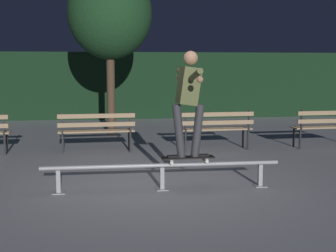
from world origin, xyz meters
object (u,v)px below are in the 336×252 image
(park_bench_right_center, at_px, (216,126))
(park_bench_rightmost, at_px, (328,124))
(grind_rail, at_px, (162,170))
(skateboard, at_px, (188,158))
(park_bench_left_center, at_px, (97,128))
(skateboarder, at_px, (189,95))
(tree_behind_benches, at_px, (110,14))

(park_bench_right_center, relative_size, park_bench_rightmost, 1.00)
(grind_rail, distance_m, skateboard, 0.42)
(park_bench_right_center, bearing_deg, skateboard, -110.34)
(park_bench_left_center, bearing_deg, skateboarder, -66.42)
(skateboard, relative_size, tree_behind_benches, 0.18)
(park_bench_rightmost, bearing_deg, skateboard, -139.65)
(park_bench_right_center, bearing_deg, tree_behind_benches, 127.62)
(park_bench_right_center, relative_size, tree_behind_benches, 0.36)
(park_bench_left_center, height_order, park_bench_rightmost, same)
(skateboard, xyz_separation_m, park_bench_right_center, (1.19, 3.20, 0.07))
(tree_behind_benches, bearing_deg, park_bench_rightmost, -31.04)
(tree_behind_benches, bearing_deg, skateboard, -80.26)
(grind_rail, bearing_deg, skateboard, 0.00)
(park_bench_right_center, xyz_separation_m, park_bench_rightmost, (2.58, 0.00, 0.00))
(skateboarder, xyz_separation_m, park_bench_right_center, (1.18, 3.20, -0.87))
(park_bench_right_center, height_order, tree_behind_benches, tree_behind_benches)
(grind_rail, bearing_deg, park_bench_right_center, 63.79)
(skateboard, distance_m, tree_behind_benches, 6.77)
(park_bench_right_center, distance_m, tree_behind_benches, 4.53)
(grind_rail, xyz_separation_m, skateboard, (0.39, 0.00, 0.17))
(park_bench_left_center, xyz_separation_m, park_bench_right_center, (2.58, 0.00, 0.00))
(grind_rail, xyz_separation_m, park_bench_right_center, (1.58, 3.20, 0.23))
(skateboard, xyz_separation_m, skateboarder, (0.00, 0.00, 0.94))
(skateboarder, relative_size, tree_behind_benches, 0.35)
(skateboarder, distance_m, park_bench_right_center, 3.52)
(grind_rail, bearing_deg, park_bench_left_center, 107.44)
(grind_rail, relative_size, skateboard, 4.48)
(skateboard, height_order, skateboarder, skateboarder)
(park_bench_rightmost, relative_size, tree_behind_benches, 0.36)
(skateboard, relative_size, park_bench_right_center, 0.49)
(grind_rail, bearing_deg, skateboarder, 0.02)
(grind_rail, distance_m, park_bench_rightmost, 5.25)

